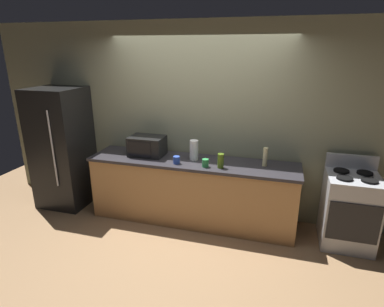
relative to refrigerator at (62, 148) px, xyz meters
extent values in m
plane|color=#93704C|center=(2.05, -0.40, -0.90)|extent=(8.00, 8.00, 0.00)
cube|color=gray|center=(2.05, 0.41, 0.45)|extent=(6.40, 0.10, 2.70)
cube|color=#B27F4C|center=(2.05, 0.00, -0.47)|extent=(2.80, 0.60, 0.86)
cube|color=#2D2B30|center=(2.05, 0.00, -0.02)|extent=(2.84, 0.64, 0.04)
cube|color=black|center=(0.00, 0.00, 0.00)|extent=(0.72, 0.70, 1.80)
cylinder|color=silver|center=(0.14, -0.37, 0.10)|extent=(0.02, 0.02, 1.10)
cube|color=#B7BABF|center=(4.05, 0.00, -0.45)|extent=(0.60, 0.60, 0.90)
cube|color=black|center=(4.05, -0.30, -0.45)|extent=(0.55, 0.02, 0.48)
cube|color=#B7BABF|center=(4.05, 0.28, 0.09)|extent=(0.60, 0.04, 0.18)
cylinder|color=black|center=(3.92, -0.12, 0.01)|extent=(0.18, 0.18, 0.02)
cylinder|color=black|center=(4.18, -0.12, 0.01)|extent=(0.18, 0.18, 0.02)
cylinder|color=black|center=(3.92, 0.12, 0.01)|extent=(0.18, 0.18, 0.02)
cylinder|color=black|center=(4.18, 0.12, 0.01)|extent=(0.18, 0.18, 0.02)
cube|color=black|center=(1.38, 0.05, 0.13)|extent=(0.48, 0.34, 0.27)
cube|color=black|center=(1.34, -0.12, 0.13)|extent=(0.34, 0.01, 0.21)
cylinder|color=white|center=(2.06, 0.05, 0.13)|extent=(0.12, 0.12, 0.27)
cylinder|color=beige|center=(3.00, 0.07, 0.12)|extent=(0.06, 0.06, 0.24)
cylinder|color=#4C6B19|center=(2.47, -0.16, 0.09)|extent=(0.08, 0.08, 0.19)
cylinder|color=#2D4CB2|center=(1.89, -0.16, 0.05)|extent=(0.09, 0.09, 0.10)
cylinder|color=#2D8C47|center=(2.28, -0.18, 0.05)|extent=(0.08, 0.08, 0.10)
camera|label=1|loc=(3.14, -3.81, 1.44)|focal=29.30mm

